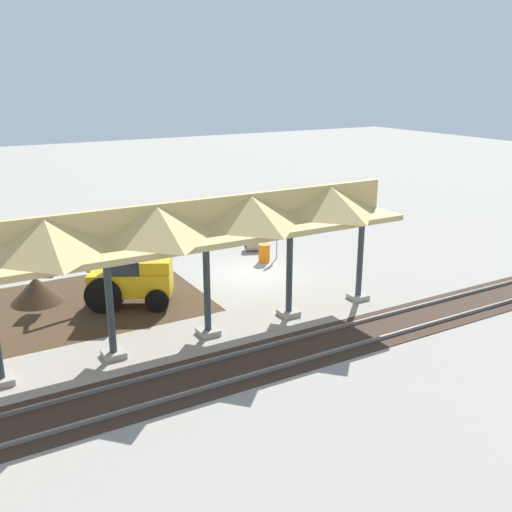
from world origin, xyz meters
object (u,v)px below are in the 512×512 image
stop_sign (277,231)px  backhoe (127,275)px  concrete_pipe (255,244)px  traffic_barrel (264,253)px

stop_sign → backhoe: size_ratio=0.40×
concrete_pipe → traffic_barrel: 1.94m
backhoe → concrete_pipe: backhoe is taller
concrete_pipe → backhoe: bearing=26.1°
concrete_pipe → stop_sign: bearing=98.8°
stop_sign → traffic_barrel: bearing=11.5°
stop_sign → backhoe: backhoe is taller
backhoe → concrete_pipe: bearing=-153.9°
backhoe → concrete_pipe: size_ratio=4.06×
stop_sign → backhoe: bearing=15.2°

